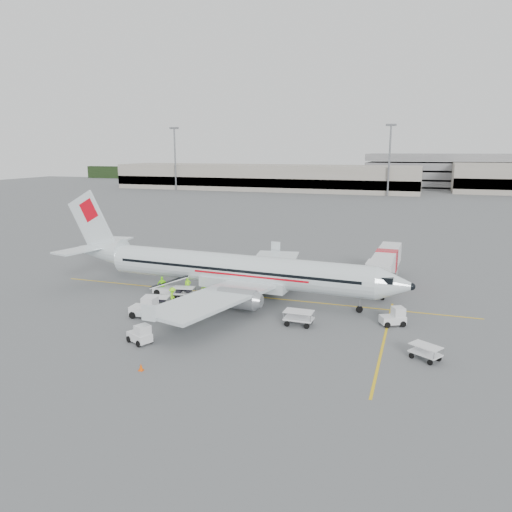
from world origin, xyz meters
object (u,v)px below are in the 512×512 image
(belt_loader, at_px, (172,282))
(tug_aft, at_px, (144,307))
(aircraft, at_px, (237,249))
(tug_fore, at_px, (393,316))
(jet_bridge, at_px, (386,268))
(tug_mid, at_px, (140,333))

(belt_loader, distance_m, tug_aft, 7.17)
(aircraft, bearing_deg, tug_fore, -8.28)
(aircraft, xyz_separation_m, belt_loader, (-6.79, -1.06, -3.68))
(tug_fore, bearing_deg, jet_bridge, 70.27)
(belt_loader, relative_size, tug_mid, 2.50)
(aircraft, height_order, tug_aft, aircraft)
(tug_fore, distance_m, tug_mid, 21.05)
(belt_loader, bearing_deg, aircraft, 4.95)
(aircraft, distance_m, tug_aft, 10.78)
(aircraft, bearing_deg, jet_bridge, 38.21)
(jet_bridge, distance_m, tug_fore, 12.92)
(jet_bridge, height_order, tug_aft, jet_bridge)
(tug_mid, height_order, tug_aft, tug_aft)
(tug_fore, bearing_deg, tug_aft, 166.18)
(jet_bridge, relative_size, tug_mid, 7.55)
(belt_loader, distance_m, tug_fore, 22.30)
(aircraft, relative_size, tug_mid, 18.27)
(jet_bridge, relative_size, tug_fore, 7.36)
(aircraft, height_order, tug_mid, aircraft)
(jet_bridge, distance_m, tug_aft, 26.39)
(jet_bridge, height_order, tug_mid, jet_bridge)
(aircraft, xyz_separation_m, tug_aft, (-5.77, -8.14, -4.08))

